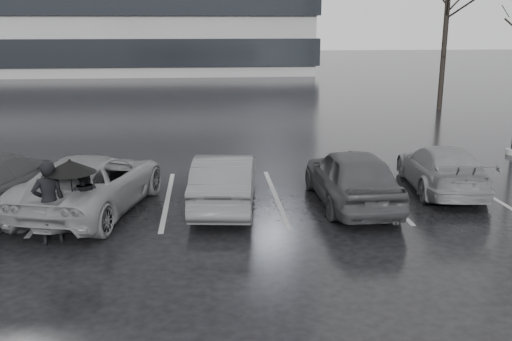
{
  "coord_description": "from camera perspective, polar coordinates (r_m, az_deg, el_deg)",
  "views": [
    {
      "loc": [
        -1.18,
        -11.63,
        4.42
      ],
      "look_at": [
        -0.05,
        1.0,
        1.1
      ],
      "focal_mm": 40.0,
      "sensor_mm": 36.0,
      "label": 1
    }
  ],
  "objects": [
    {
      "name": "pedestrian_right",
      "position": [
        12.51,
        -16.81,
        -2.96
      ],
      "size": [
        0.75,
        0.58,
        1.53
      ],
      "primitive_type": "imported",
      "rotation": [
        0.0,
        0.0,
        3.14
      ],
      "color": "black",
      "rests_on": "ground"
    },
    {
      "name": "car_east",
      "position": [
        16.1,
        18.07,
        0.24
      ],
      "size": [
        2.19,
        4.37,
        1.22
      ],
      "primitive_type": "imported",
      "rotation": [
        0.0,
        0.0,
        3.02
      ],
      "color": "#555558",
      "rests_on": "ground"
    },
    {
      "name": "tree_north",
      "position": [
        31.12,
        18.46,
        13.62
      ],
      "size": [
        0.26,
        0.26,
        8.5
      ],
      "primitive_type": "cylinder",
      "color": "black",
      "rests_on": "ground"
    },
    {
      "name": "ground",
      "position": [
        12.5,
        0.64,
        -6.04
      ],
      "size": [
        160.0,
        160.0,
        0.0
      ],
      "primitive_type": "plane",
      "color": "black",
      "rests_on": "ground"
    },
    {
      "name": "car_main",
      "position": [
        14.23,
        9.55,
        -0.6
      ],
      "size": [
        1.78,
        4.26,
        1.44
      ],
      "primitive_type": "imported",
      "rotation": [
        0.0,
        0.0,
        3.16
      ],
      "color": "black",
      "rests_on": "ground"
    },
    {
      "name": "stall_stripes",
      "position": [
        14.81,
        -3.42,
        -2.71
      ],
      "size": [
        19.72,
        5.0,
        0.0
      ],
      "color": "#969698",
      "rests_on": "ground"
    },
    {
      "name": "umbrella",
      "position": [
        12.1,
        -18.1,
        0.39
      ],
      "size": [
        1.03,
        1.03,
        1.74
      ],
      "color": "black",
      "rests_on": "ground"
    },
    {
      "name": "car_west_a",
      "position": [
        13.92,
        -3.14,
        -1.02
      ],
      "size": [
        1.82,
        4.15,
        1.32
      ],
      "primitive_type": "imported",
      "rotation": [
        0.0,
        0.0,
        3.04
      ],
      "color": "#313133",
      "rests_on": "ground"
    },
    {
      "name": "pedestrian_left",
      "position": [
        12.26,
        -20.0,
        -3.04
      ],
      "size": [
        0.76,
        0.66,
        1.76
      ],
      "primitive_type": "imported",
      "rotation": [
        0.0,
        0.0,
        3.6
      ],
      "color": "black",
      "rests_on": "ground"
    },
    {
      "name": "car_west_b",
      "position": [
        14.2,
        -16.09,
        -1.18
      ],
      "size": [
        3.41,
        5.32,
        1.36
      ],
      "primitive_type": "imported",
      "rotation": [
        0.0,
        0.0,
        2.89
      ],
      "color": "#555558",
      "rests_on": "ground"
    }
  ]
}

